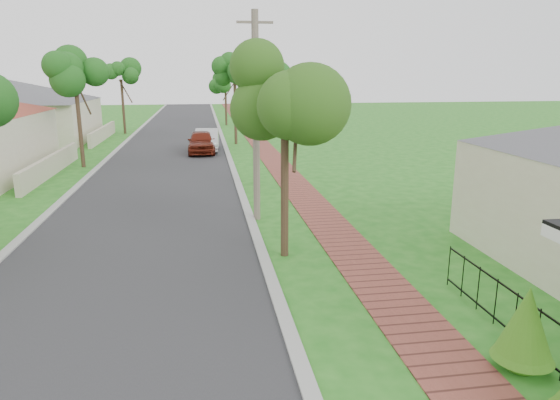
{
  "coord_description": "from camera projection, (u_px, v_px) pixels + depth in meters",
  "views": [
    {
      "loc": [
        -0.92,
        -6.6,
        5.04
      ],
      "look_at": [
        1.22,
        7.16,
        1.5
      ],
      "focal_mm": 32.0,
      "sensor_mm": 36.0,
      "label": 1
    }
  ],
  "objects": [
    {
      "name": "street_trees",
      "position": [
        169.0,
        82.0,
        31.86
      ],
      "size": [
        10.7,
        37.65,
        5.89
      ],
      "color": "#382619",
      "rests_on": "ground"
    },
    {
      "name": "parked_car_white",
      "position": [
        207.0,
        140.0,
        33.25
      ],
      "size": [
        1.72,
        4.39,
        1.42
      ],
      "primitive_type": "imported",
      "rotation": [
        0.0,
        0.0,
        -0.05
      ],
      "color": "silver",
      "rests_on": "ground"
    },
    {
      "name": "road",
      "position": [
        164.0,
        171.0,
        26.4
      ],
      "size": [
        7.0,
        120.0,
        0.02
      ],
      "primitive_type": "cube",
      "color": "#28282B",
      "rests_on": "ground"
    },
    {
      "name": "far_house_grey",
      "position": [
        13.0,
        110.0,
        37.45
      ],
      "size": [
        15.56,
        15.56,
        4.6
      ],
      "color": "beige",
      "rests_on": "ground"
    },
    {
      "name": "near_tree",
      "position": [
        285.0,
        97.0,
        13.15
      ],
      "size": [
        2.17,
        2.17,
        5.57
      ],
      "color": "#382619",
      "rests_on": "ground"
    },
    {
      "name": "kerb_right",
      "position": [
        233.0,
        169.0,
        26.95
      ],
      "size": [
        0.3,
        120.0,
        0.1
      ],
      "primitive_type": "cube",
      "color": "#9E9E99",
      "rests_on": "ground"
    },
    {
      "name": "sidewalk",
      "position": [
        281.0,
        168.0,
        27.33
      ],
      "size": [
        1.5,
        120.0,
        0.03
      ],
      "primitive_type": "cube",
      "color": "brown",
      "rests_on": "ground"
    },
    {
      "name": "parked_car_red",
      "position": [
        201.0,
        142.0,
        32.29
      ],
      "size": [
        1.74,
        4.26,
        1.45
      ],
      "primitive_type": "imported",
      "rotation": [
        0.0,
        0.0,
        -0.01
      ],
      "color": "#621B0E",
      "rests_on": "ground"
    },
    {
      "name": "kerb_left",
      "position": [
        92.0,
        173.0,
        25.86
      ],
      "size": [
        0.3,
        120.0,
        0.1
      ],
      "primitive_type": "cube",
      "color": "#9E9E99",
      "rests_on": "ground"
    },
    {
      "name": "utility_pole",
      "position": [
        256.0,
        118.0,
        16.9
      ],
      "size": [
        1.2,
        0.24,
        7.05
      ],
      "color": "#77675D",
      "rests_on": "ground"
    }
  ]
}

